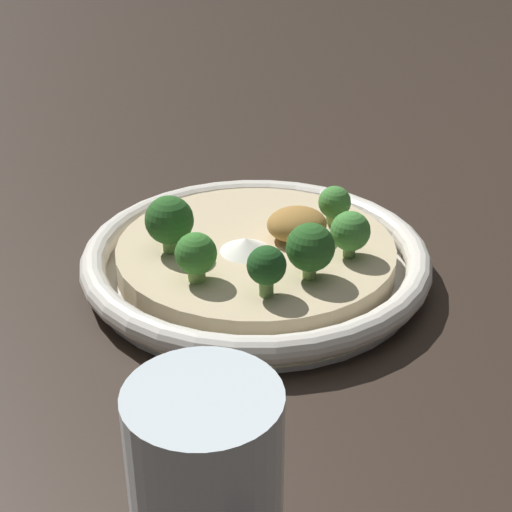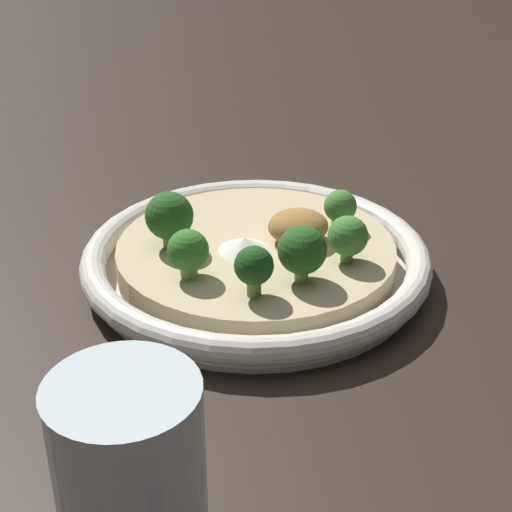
% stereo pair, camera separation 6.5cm
% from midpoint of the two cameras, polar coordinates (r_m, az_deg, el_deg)
% --- Properties ---
extents(ground_plane, '(6.00, 6.00, 0.00)m').
position_cam_midpoint_polar(ground_plane, '(0.66, -2.82, -1.61)').
color(ground_plane, '#2D231C').
extents(risotto_bowl, '(0.29, 0.29, 0.03)m').
position_cam_midpoint_polar(risotto_bowl, '(0.65, -2.85, -0.31)').
color(risotto_bowl, silver).
rests_on(risotto_bowl, ground_plane).
extents(cheese_sprinkle, '(0.04, 0.04, 0.01)m').
position_cam_midpoint_polar(cheese_sprinkle, '(0.64, -3.69, 0.75)').
color(cheese_sprinkle, white).
rests_on(cheese_sprinkle, risotto_bowl).
extents(crispy_onion_garnish, '(0.05, 0.05, 0.03)m').
position_cam_midpoint_polar(crispy_onion_garnish, '(0.65, 0.03, 2.38)').
color(crispy_onion_garnish, '#A37538').
rests_on(crispy_onion_garnish, risotto_bowl).
extents(broccoli_front_right, '(0.04, 0.04, 0.05)m').
position_cam_midpoint_polar(broccoli_front_right, '(0.63, -9.27, 2.45)').
color(broccoli_front_right, '#668E47').
rests_on(broccoli_front_right, risotto_bowl).
extents(broccoli_back_left, '(0.03, 0.03, 0.04)m').
position_cam_midpoint_polar(broccoli_back_left, '(0.62, 3.90, 1.69)').
color(broccoli_back_left, '#668E47').
rests_on(broccoli_back_left, risotto_bowl).
extents(broccoli_back, '(0.04, 0.04, 0.04)m').
position_cam_midpoint_polar(broccoli_back, '(0.59, 0.81, 0.50)').
color(broccoli_back, '#84A856').
rests_on(broccoli_back, risotto_bowl).
extents(broccoli_right, '(0.03, 0.03, 0.04)m').
position_cam_midpoint_polar(broccoli_right, '(0.59, -7.56, 0.00)').
color(broccoli_right, '#759E4C').
rests_on(broccoli_right, risotto_bowl).
extents(broccoli_back_right, '(0.03, 0.03, 0.04)m').
position_cam_midpoint_polar(broccoli_back_right, '(0.57, -2.53, -0.88)').
color(broccoli_back_right, '#668E47').
rests_on(broccoli_back_right, risotto_bowl).
extents(broccoli_front_left, '(0.03, 0.03, 0.03)m').
position_cam_midpoint_polar(broccoli_front_left, '(0.68, 2.99, 3.76)').
color(broccoli_front_left, '#84A856').
rests_on(broccoli_front_left, risotto_bowl).
extents(drinking_glass, '(0.07, 0.07, 0.12)m').
position_cam_midpoint_polar(drinking_glass, '(0.38, -8.76, -17.39)').
color(drinking_glass, silver).
rests_on(drinking_glass, ground_plane).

